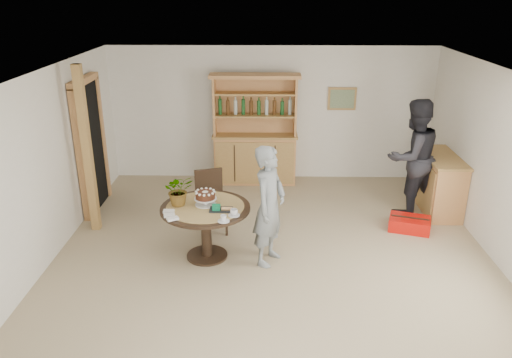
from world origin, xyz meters
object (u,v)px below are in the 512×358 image
(sideboard, at_px, (439,183))
(red_suitcase, at_px, (409,224))
(hutch, at_px, (255,147))
(dining_table, at_px, (206,217))
(adult_person, at_px, (413,157))
(teen_boy, at_px, (269,206))
(dining_chair, at_px, (210,197))

(sideboard, xyz_separation_m, red_suitcase, (-0.64, -0.76, -0.37))
(hutch, xyz_separation_m, red_suitcase, (2.40, -2.00, -0.59))
(dining_table, distance_m, red_suitcase, 3.17)
(adult_person, bearing_deg, teen_boy, 10.95)
(sideboard, bearing_deg, adult_person, -170.20)
(adult_person, bearing_deg, hutch, -52.19)
(dining_chair, height_order, adult_person, adult_person)
(sideboard, height_order, dining_table, sideboard)
(hutch, distance_m, sideboard, 3.29)
(hutch, bearing_deg, red_suitcase, -39.82)
(teen_boy, xyz_separation_m, adult_person, (2.29, 1.64, 0.13))
(hutch, distance_m, dining_chair, 2.14)
(dining_table, height_order, red_suitcase, dining_table)
(sideboard, height_order, teen_boy, teen_boy)
(dining_table, relative_size, dining_chair, 1.27)
(dining_table, distance_m, adult_person, 3.51)
(red_suitcase, bearing_deg, teen_boy, -138.61)
(hutch, relative_size, adult_person, 1.08)
(teen_boy, height_order, red_suitcase, teen_boy)
(hutch, bearing_deg, teen_boy, -85.26)
(dining_table, distance_m, dining_chair, 0.83)
(hutch, bearing_deg, dining_chair, -107.12)
(sideboard, height_order, dining_chair, dining_chair)
(sideboard, relative_size, teen_boy, 0.77)
(hutch, distance_m, teen_boy, 2.98)
(adult_person, bearing_deg, red_suitcase, 53.98)
(hutch, height_order, adult_person, hutch)
(dining_chair, distance_m, adult_person, 3.27)
(sideboard, distance_m, teen_boy, 3.30)
(hutch, bearing_deg, dining_table, -101.91)
(dining_table, bearing_deg, hutch, 78.09)
(adult_person, height_order, red_suitcase, adult_person)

